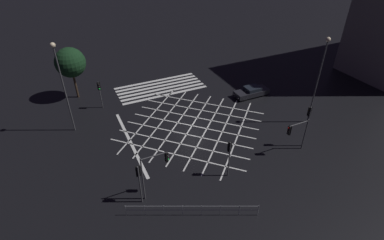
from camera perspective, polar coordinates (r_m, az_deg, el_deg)
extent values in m
plane|color=black|center=(32.92, 0.00, -1.08)|extent=(200.00, 200.00, 0.00)
cube|color=silver|center=(39.08, -4.89, 4.81)|extent=(11.58, 0.50, 0.01)
cube|color=silver|center=(39.83, -5.35, 5.37)|extent=(11.58, 0.50, 0.01)
cube|color=silver|center=(40.58, -5.80, 5.91)|extent=(11.58, 0.50, 0.01)
cube|color=silver|center=(41.34, -6.24, 6.42)|extent=(11.58, 0.50, 0.01)
cube|color=silver|center=(42.10, -6.66, 6.92)|extent=(11.58, 0.50, 0.01)
cube|color=silver|center=(42.87, -7.07, 7.40)|extent=(11.58, 0.50, 0.01)
cube|color=silver|center=(34.71, -8.02, 0.57)|extent=(10.11, 10.11, 0.01)
cube|color=silver|center=(37.05, 2.70, 3.18)|extent=(10.11, 10.11, 0.01)
cube|color=silver|center=(34.04, -5.44, 0.04)|extent=(10.11, 10.11, 0.01)
cube|color=silver|center=(35.65, 1.87, 1.87)|extent=(10.11, 10.11, 0.01)
cube|color=silver|center=(33.44, -2.77, -0.51)|extent=(10.11, 10.11, 0.01)
cube|color=silver|center=(34.27, 0.97, 0.46)|extent=(10.11, 10.11, 0.01)
cube|color=silver|center=(32.92, 0.00, -1.08)|extent=(10.11, 10.11, 0.01)
cube|color=silver|center=(32.92, 0.00, -1.08)|extent=(10.11, 10.11, 0.01)
cube|color=silver|center=(32.49, 2.85, -1.66)|extent=(10.11, 10.11, 0.01)
cube|color=silver|center=(31.61, -1.06, -2.74)|extent=(10.11, 10.11, 0.01)
cube|color=silver|center=(32.13, 5.77, -2.25)|extent=(10.11, 10.11, 0.01)
cube|color=silver|center=(30.34, -2.20, -4.54)|extent=(10.11, 10.11, 0.01)
cube|color=silver|center=(31.87, 8.75, -2.85)|extent=(10.11, 10.11, 0.01)
cube|color=silver|center=(29.12, -3.46, -6.49)|extent=(10.11, 10.11, 0.01)
cube|color=silver|center=(31.18, -11.64, -4.14)|extent=(0.30, 11.58, 0.01)
cube|color=black|center=(57.83, 31.76, 11.82)|extent=(1.40, 0.06, 1.80)
cube|color=beige|center=(54.97, 29.54, 11.55)|extent=(1.40, 0.06, 1.80)
cube|color=black|center=(52.20, 27.08, 11.23)|extent=(1.40, 0.06, 1.80)
cube|color=beige|center=(56.94, 32.78, 14.93)|extent=(1.40, 0.06, 1.80)
cube|color=black|center=(54.04, 30.55, 14.83)|extent=(1.40, 0.06, 1.80)
cube|color=black|center=(51.22, 28.07, 14.69)|extent=(1.40, 0.06, 1.80)
cube|color=black|center=(53.31, 31.62, 18.20)|extent=(1.40, 0.06, 1.80)
cube|color=beige|center=(50.44, 29.12, 18.26)|extent=(1.40, 0.06, 1.80)
cylinder|color=#424244|center=(23.81, -9.88, -12.12)|extent=(0.11, 0.11, 3.73)
cube|color=black|center=(22.96, -10.30, -9.51)|extent=(0.28, 0.16, 0.90)
sphere|color=black|center=(22.84, -10.46, -8.78)|extent=(0.18, 0.18, 0.18)
sphere|color=orange|center=(23.04, -10.38, -9.33)|extent=(0.18, 0.18, 0.18)
sphere|color=black|center=(23.24, -10.31, -9.88)|extent=(0.18, 0.18, 0.18)
cube|color=black|center=(22.89, -10.24, -9.65)|extent=(0.36, 0.02, 0.98)
cylinder|color=#424244|center=(23.81, -9.35, -11.12)|extent=(0.11, 0.11, 4.27)
cylinder|color=#424244|center=(22.66, -7.34, -6.83)|extent=(2.03, 0.09, 0.09)
cube|color=black|center=(23.18, -4.87, -7.02)|extent=(0.16, 0.28, 0.90)
sphere|color=black|center=(23.02, -4.65, -6.37)|extent=(0.18, 0.18, 0.18)
sphere|color=black|center=(23.21, -4.61, -6.94)|extent=(0.18, 0.18, 0.18)
sphere|color=green|center=(23.41, -4.58, -7.50)|extent=(0.18, 0.18, 0.18)
cube|color=black|center=(23.16, -5.08, -7.07)|extent=(0.02, 0.36, 0.98)
cylinder|color=#424244|center=(30.67, 20.68, -2.57)|extent=(0.11, 0.11, 3.43)
cylinder|color=#424244|center=(29.13, 19.75, -0.64)|extent=(2.16, 0.09, 0.09)
cube|color=black|center=(28.70, 18.00, -1.91)|extent=(0.16, 0.28, 0.90)
sphere|color=red|center=(28.47, 17.94, -1.47)|extent=(0.18, 0.18, 0.18)
sphere|color=black|center=(28.64, 17.83, -1.96)|extent=(0.18, 0.18, 0.18)
sphere|color=black|center=(28.80, 17.73, -2.45)|extent=(0.18, 0.18, 0.18)
cube|color=black|center=(28.76, 18.14, -1.86)|extent=(0.02, 0.36, 0.98)
cylinder|color=#424244|center=(25.86, 7.07, -7.49)|extent=(0.11, 0.11, 3.67)
cube|color=black|center=(25.10, 7.12, -5.01)|extent=(0.28, 0.16, 0.90)
sphere|color=black|center=(24.98, 7.04, -4.33)|extent=(0.18, 0.18, 0.18)
sphere|color=orange|center=(25.17, 6.99, -4.87)|extent=(0.18, 0.18, 0.18)
sphere|color=black|center=(25.35, 6.94, -5.40)|extent=(0.18, 0.18, 0.18)
cube|color=black|center=(25.04, 7.23, -5.12)|extent=(0.36, 0.02, 0.98)
cylinder|color=#424244|center=(36.91, -17.04, 4.56)|extent=(0.11, 0.11, 3.43)
cube|color=black|center=(36.24, -17.31, 6.15)|extent=(0.28, 0.16, 0.90)
sphere|color=black|center=(36.01, -17.36, 6.50)|extent=(0.18, 0.18, 0.18)
sphere|color=black|center=(36.14, -17.28, 6.08)|extent=(0.18, 0.18, 0.18)
sphere|color=green|center=(36.28, -17.20, 5.66)|extent=(0.18, 0.18, 0.18)
cube|color=black|center=(36.32, -17.33, 6.21)|extent=(0.36, 0.02, 0.98)
cylinder|color=#424244|center=(30.79, 20.97, -1.31)|extent=(0.11, 0.11, 4.47)
cube|color=black|center=(29.97, 21.45, 1.55)|extent=(0.28, 0.16, 0.90)
sphere|color=black|center=(29.89, 21.43, 2.14)|extent=(0.18, 0.18, 0.18)
sphere|color=orange|center=(30.03, 21.31, 1.65)|extent=(0.18, 0.18, 0.18)
sphere|color=black|center=(30.18, 21.20, 1.17)|extent=(0.18, 0.18, 0.18)
cube|color=black|center=(29.92, 21.57, 1.46)|extent=(0.36, 0.02, 0.98)
cylinder|color=#424244|center=(32.37, -23.03, 4.95)|extent=(0.14, 0.14, 9.27)
sphere|color=#F9E0B2|center=(30.60, -25.01, 12.81)|extent=(0.50, 0.50, 0.50)
cylinder|color=#424244|center=(33.81, 22.65, 6.24)|extent=(0.14, 0.14, 9.27)
sphere|color=#F9E0B2|center=(32.11, 24.52, 13.78)|extent=(0.47, 0.47, 0.47)
cylinder|color=#38281C|center=(40.35, -21.28, 6.18)|extent=(0.26, 0.26, 3.35)
sphere|color=#143319|center=(39.17, -22.18, 10.11)|extent=(3.61, 3.61, 3.61)
cube|color=black|center=(39.20, 11.25, 5.18)|extent=(4.52, 1.75, 0.62)
cube|color=black|center=(39.02, 11.47, 5.90)|extent=(1.90, 1.54, 0.44)
sphere|color=white|center=(37.69, 8.94, 4.12)|extent=(0.16, 0.16, 0.16)
sphere|color=white|center=(38.47, 8.07, 4.84)|extent=(0.16, 0.16, 0.16)
cylinder|color=black|center=(38.01, 10.13, 4.05)|extent=(0.64, 0.20, 0.64)
cylinder|color=black|center=(39.09, 8.90, 5.04)|extent=(0.64, 0.20, 0.64)
cylinder|color=black|center=(39.56, 13.51, 4.85)|extent=(0.64, 0.20, 0.64)
cylinder|color=black|center=(40.59, 12.25, 5.79)|extent=(0.64, 0.20, 0.64)
cylinder|color=gray|center=(24.11, -12.49, -16.48)|extent=(0.05, 0.05, 1.05)
cylinder|color=gray|center=(23.86, -8.99, -16.67)|extent=(0.05, 0.05, 1.05)
cylinder|color=gray|center=(23.69, -5.42, -16.79)|extent=(0.05, 0.05, 1.05)
cylinder|color=gray|center=(23.60, -1.81, -16.85)|extent=(0.05, 0.05, 1.05)
cylinder|color=gray|center=(23.60, 1.81, -16.85)|extent=(0.05, 0.05, 1.05)
cylinder|color=gray|center=(23.69, 5.42, -16.79)|extent=(0.05, 0.05, 1.05)
cylinder|color=gray|center=(23.86, 8.99, -16.67)|extent=(0.05, 0.05, 1.05)
cylinder|color=gray|center=(24.11, 12.49, -16.48)|extent=(0.05, 0.05, 1.05)
cylinder|color=gray|center=(23.22, 0.00, -16.10)|extent=(9.07, 4.29, 0.04)
cylinder|color=gray|center=(23.55, 0.00, -16.78)|extent=(9.07, 4.29, 0.04)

